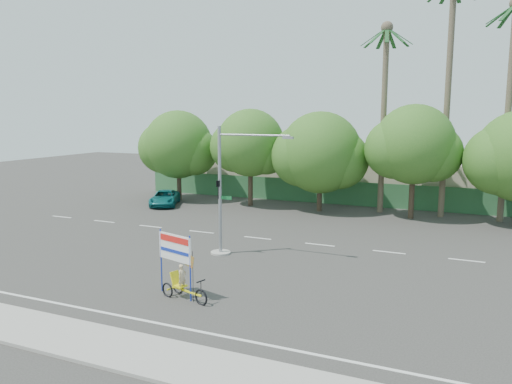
% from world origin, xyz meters
% --- Properties ---
extents(ground, '(120.00, 120.00, 0.00)m').
position_xyz_m(ground, '(0.00, 0.00, 0.00)').
color(ground, '#33302D').
rests_on(ground, ground).
extents(sidewalk_near, '(50.00, 2.40, 0.12)m').
position_xyz_m(sidewalk_near, '(0.00, -7.50, 0.06)').
color(sidewalk_near, gray).
rests_on(sidewalk_near, ground).
extents(fence, '(38.00, 0.08, 2.00)m').
position_xyz_m(fence, '(0.00, 21.50, 1.00)').
color(fence, '#336B3D').
rests_on(fence, ground).
extents(building_left, '(12.00, 8.00, 4.00)m').
position_xyz_m(building_left, '(-10.00, 26.00, 2.00)').
color(building_left, '#C2B79A').
rests_on(building_left, ground).
extents(building_right, '(14.00, 8.00, 3.60)m').
position_xyz_m(building_right, '(8.00, 26.00, 1.80)').
color(building_right, '#C2B79A').
rests_on(building_right, ground).
extents(tree_far_left, '(7.14, 6.00, 7.96)m').
position_xyz_m(tree_far_left, '(-14.05, 18.00, 4.76)').
color(tree_far_left, '#473828').
rests_on(tree_far_left, ground).
extents(tree_left, '(6.66, 5.60, 8.07)m').
position_xyz_m(tree_left, '(-7.05, 18.00, 5.06)').
color(tree_left, '#473828').
rests_on(tree_left, ground).
extents(tree_center, '(7.62, 6.40, 7.85)m').
position_xyz_m(tree_center, '(-1.05, 18.00, 4.47)').
color(tree_center, '#473828').
rests_on(tree_center, ground).
extents(tree_right, '(6.90, 5.80, 8.36)m').
position_xyz_m(tree_right, '(5.95, 18.00, 5.24)').
color(tree_right, '#473828').
rests_on(tree_right, ground).
extents(palm_tall, '(3.73, 3.79, 17.45)m').
position_xyz_m(palm_tall, '(8.00, 19.50, 10.46)').
color(palm_tall, '#70604C').
rests_on(palm_tall, ground).
extents(palm_mid, '(3.73, 3.79, 15.45)m').
position_xyz_m(palm_mid, '(12.00, 19.50, 9.40)').
color(palm_mid, '#70604C').
rests_on(palm_mid, ground).
extents(palm_short, '(3.73, 3.79, 14.45)m').
position_xyz_m(palm_short, '(3.50, 19.50, 8.86)').
color(palm_short, '#70604C').
rests_on(palm_short, ground).
extents(traffic_signal, '(4.72, 1.10, 7.00)m').
position_xyz_m(traffic_signal, '(-2.20, 3.98, 2.92)').
color(traffic_signal, gray).
rests_on(traffic_signal, ground).
extents(trike_billboard, '(2.76, 1.13, 2.81)m').
position_xyz_m(trike_billboard, '(-0.94, -2.61, 1.13)').
color(trike_billboard, black).
rests_on(trike_billboard, ground).
extents(pickup_truck, '(3.79, 5.01, 1.26)m').
position_xyz_m(pickup_truck, '(-13.63, 15.14, 0.63)').
color(pickup_truck, '#0D5F61').
rests_on(pickup_truck, ground).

